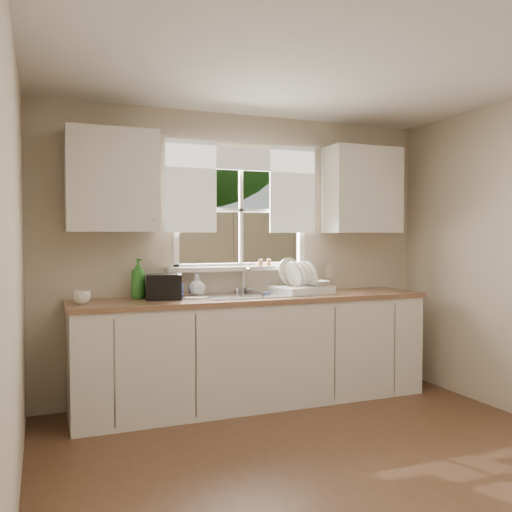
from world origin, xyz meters
name	(u,v)px	position (x,y,z in m)	size (l,w,h in m)	color
ground	(364,487)	(0.00, 0.00, 0.00)	(4.00, 4.00, 0.00)	brown
room_walls	(372,269)	(0.00, -0.07, 1.24)	(3.62, 4.02, 2.50)	beige
ceiling	(367,38)	(0.00, 0.00, 2.50)	(3.60, 4.00, 0.02)	silver
window	(242,228)	(0.00, 2.00, 1.49)	(1.38, 0.16, 1.06)	white
curtains	(244,178)	(0.00, 1.95, 1.93)	(1.50, 0.03, 0.81)	white
base_cabinets	(255,352)	(0.00, 1.68, 0.43)	(3.00, 0.62, 0.87)	white
countertop	(255,298)	(0.00, 1.68, 0.89)	(3.04, 0.65, 0.04)	#8C6246
upper_cabinet_left	(112,181)	(-1.15, 1.82, 1.85)	(0.70, 0.33, 0.80)	white
upper_cabinet_right	(362,190)	(1.15, 1.82, 1.85)	(0.70, 0.33, 0.80)	white
wall_outlet	(328,271)	(0.88, 1.99, 1.08)	(0.08, 0.01, 0.12)	beige
sill_jars	(265,262)	(0.20, 1.94, 1.18)	(0.12, 0.04, 0.06)	brown
backyard	(159,136)	(0.58, 8.42, 3.46)	(20.00, 10.00, 6.13)	#335421
sink	(253,304)	(0.00, 1.71, 0.84)	(0.88, 0.52, 0.40)	#B7B7BC
dish_rack	(301,286)	(0.46, 1.73, 0.98)	(0.56, 0.47, 0.31)	white
bowl	(317,283)	(0.59, 1.68, 1.00)	(0.20, 0.20, 0.05)	silver
soap_bottle_a	(138,279)	(-0.95, 1.85, 1.07)	(0.13, 0.13, 0.33)	green
soap_bottle_b	(178,287)	(-0.63, 1.81, 1.00)	(0.08, 0.08, 0.17)	blue
soap_bottle_c	(197,285)	(-0.46, 1.84, 1.00)	(0.14, 0.14, 0.18)	beige
saucer	(195,298)	(-0.52, 1.69, 0.92)	(0.20, 0.20, 0.01)	silver
cup	(82,297)	(-1.40, 1.63, 0.96)	(0.13, 0.13, 0.10)	white
black_appliance	(164,287)	(-0.76, 1.73, 1.01)	(0.28, 0.24, 0.20)	black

